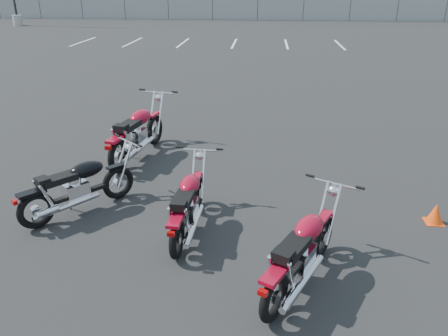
# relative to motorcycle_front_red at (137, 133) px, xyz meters

# --- Properties ---
(ground) EXTENTS (120.00, 120.00, 0.00)m
(ground) POSITION_rel_motorcycle_front_red_xyz_m (1.79, -2.49, -0.54)
(ground) COLOR black
(ground) RESTS_ON ground
(motorcycle_front_red) EXTENTS (1.00, 2.42, 1.19)m
(motorcycle_front_red) POSITION_rel_motorcycle_front_red_xyz_m (0.00, 0.00, 0.00)
(motorcycle_front_red) COLOR black
(motorcycle_front_red) RESTS_ON ground
(motorcycle_second_black) EXTENTS (1.65, 1.81, 1.01)m
(motorcycle_second_black) POSITION_rel_motorcycle_front_red_xyz_m (-0.30, -2.41, -0.08)
(motorcycle_second_black) COLOR black
(motorcycle_second_black) RESTS_ON ground
(motorcycle_third_red) EXTENTS (0.78, 2.01, 0.98)m
(motorcycle_third_red) POSITION_rel_motorcycle_front_red_xyz_m (1.54, -2.80, -0.09)
(motorcycle_third_red) COLOR black
(motorcycle_third_red) RESTS_ON ground
(motorcycle_rear_red) EXTENTS (1.35, 2.02, 1.03)m
(motorcycle_rear_red) POSITION_rel_motorcycle_front_red_xyz_m (3.12, -3.92, -0.07)
(motorcycle_rear_red) COLOR black
(motorcycle_rear_red) RESTS_ON ground
(training_cone_near) EXTENTS (0.27, 0.27, 0.33)m
(training_cone_near) POSITION_rel_motorcycle_front_red_xyz_m (5.32, -2.22, -0.38)
(training_cone_near) COLOR #FF490D
(training_cone_near) RESTS_ON ground
(chainlink_fence) EXTENTS (80.06, 0.06, 1.80)m
(chainlink_fence) POSITION_rel_motorcycle_front_red_xyz_m (1.79, 32.51, 0.36)
(chainlink_fence) COLOR gray
(chainlink_fence) RESTS_ON ground
(parking_line_stripes) EXTENTS (15.12, 4.00, 0.01)m
(parking_line_stripes) POSITION_rel_motorcycle_front_red_xyz_m (-0.71, 17.51, -0.54)
(parking_line_stripes) COLOR silver
(parking_line_stripes) RESTS_ON ground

